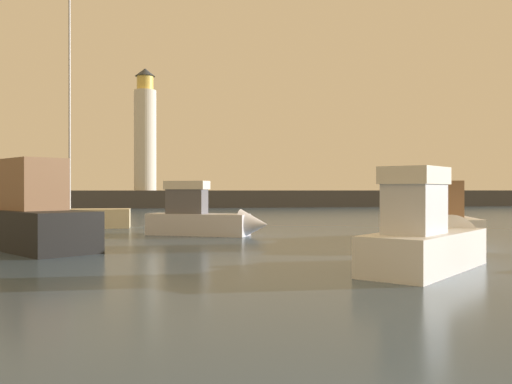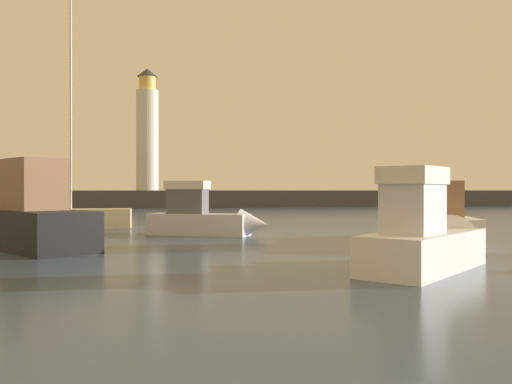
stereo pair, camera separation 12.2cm
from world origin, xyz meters
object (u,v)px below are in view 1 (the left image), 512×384
(motorboat_2, at_px, (432,222))
(lighthouse, at_px, (145,133))
(sailboat_moored, at_px, (54,217))
(motorboat_0, at_px, (18,219))
(motorboat_4, at_px, (207,218))
(motorboat_3, at_px, (434,238))

(motorboat_2, bearing_deg, lighthouse, 105.69)
(sailboat_moored, bearing_deg, lighthouse, 82.78)
(motorboat_2, bearing_deg, motorboat_0, 177.37)
(lighthouse, relative_size, sailboat_moored, 1.06)
(lighthouse, distance_m, motorboat_4, 41.55)
(motorboat_2, relative_size, motorboat_3, 1.39)
(motorboat_0, relative_size, motorboat_3, 1.44)
(motorboat_3, bearing_deg, motorboat_0, 147.66)
(lighthouse, distance_m, motorboat_0, 45.32)
(sailboat_moored, bearing_deg, motorboat_3, -54.01)
(motorboat_0, relative_size, motorboat_4, 1.41)
(lighthouse, bearing_deg, motorboat_2, -74.31)
(motorboat_0, distance_m, motorboat_3, 15.11)
(motorboat_2, distance_m, motorboat_4, 10.20)
(motorboat_2, relative_size, sailboat_moored, 0.59)
(lighthouse, height_order, sailboat_moored, lighthouse)
(motorboat_0, xyz_separation_m, sailboat_moored, (-0.41, 10.06, -0.42))
(motorboat_2, xyz_separation_m, sailboat_moored, (-17.06, 10.82, -0.17))
(motorboat_4, bearing_deg, motorboat_2, -26.96)
(sailboat_moored, bearing_deg, motorboat_4, -37.88)
(motorboat_0, bearing_deg, motorboat_2, -2.63)
(motorboat_0, height_order, motorboat_2, motorboat_0)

